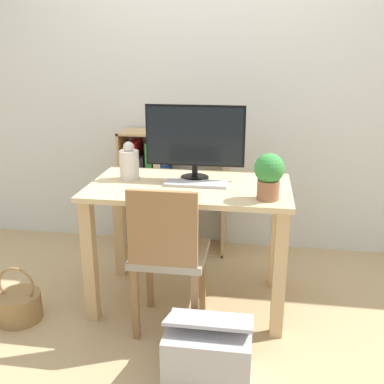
# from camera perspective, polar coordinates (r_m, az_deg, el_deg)

# --- Properties ---
(ground_plane) EXTENTS (10.00, 10.00, 0.00)m
(ground_plane) POSITION_cam_1_polar(r_m,az_deg,el_deg) (2.95, -0.30, -13.54)
(ground_plane) COLOR tan
(wall_back) EXTENTS (8.00, 0.05, 2.60)m
(wall_back) POSITION_cam_1_polar(r_m,az_deg,el_deg) (3.46, 2.15, 13.93)
(wall_back) COLOR silver
(wall_back) RESTS_ON ground_plane
(desk) EXTENTS (1.17, 0.68, 0.77)m
(desk) POSITION_cam_1_polar(r_m,az_deg,el_deg) (2.68, -0.32, -2.34)
(desk) COLOR #D8BC8C
(desk) RESTS_ON ground_plane
(monitor) EXTENTS (0.60, 0.17, 0.45)m
(monitor) POSITION_cam_1_polar(r_m,az_deg,el_deg) (2.69, 0.37, 6.87)
(monitor) COLOR black
(monitor) RESTS_ON desk
(keyboard) EXTENTS (0.36, 0.13, 0.02)m
(keyboard) POSITION_cam_1_polar(r_m,az_deg,el_deg) (2.62, 0.52, 1.04)
(keyboard) COLOR #B2B2B7
(keyboard) RESTS_ON desk
(vase) EXTENTS (0.12, 0.12, 0.23)m
(vase) POSITION_cam_1_polar(r_m,az_deg,el_deg) (2.75, -7.98, 3.64)
(vase) COLOR silver
(vase) RESTS_ON desk
(potted_plant) EXTENTS (0.16, 0.16, 0.25)m
(potted_plant) POSITION_cam_1_polar(r_m,az_deg,el_deg) (2.37, 9.75, 2.24)
(potted_plant) COLOR #9E6647
(potted_plant) RESTS_ON desk
(chair) EXTENTS (0.40, 0.40, 0.87)m
(chair) POSITION_cam_1_polar(r_m,az_deg,el_deg) (2.44, -3.09, -7.68)
(chair) COLOR #9E937F
(chair) RESTS_ON ground_plane
(bookshelf) EXTENTS (0.80, 0.28, 0.94)m
(bookshelf) POSITION_cam_1_polar(r_m,az_deg,el_deg) (3.51, -4.64, 0.16)
(bookshelf) COLOR tan
(bookshelf) RESTS_ON ground_plane
(basket) EXTENTS (0.26, 0.26, 0.34)m
(basket) POSITION_cam_1_polar(r_m,az_deg,el_deg) (2.91, -21.13, -13.26)
(basket) COLOR #997547
(basket) RESTS_ON ground_plane
(storage_box) EXTENTS (0.42, 0.37, 0.34)m
(storage_box) POSITION_cam_1_polar(r_m,az_deg,el_deg) (2.28, 2.11, -19.57)
(storage_box) COLOR #B2B2B7
(storage_box) RESTS_ON ground_plane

